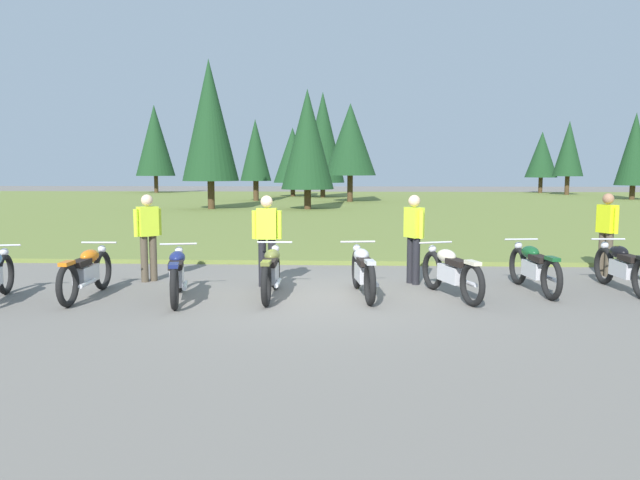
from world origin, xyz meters
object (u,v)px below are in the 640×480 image
at_px(motorcycle_navy, 177,274).
at_px(rider_in_hivis_vest, 148,232).
at_px(motorcycle_black, 623,267).
at_px(rider_with_back_turned, 267,235).
at_px(motorcycle_british_green, 534,267).
at_px(motorcycle_orange, 86,272).
at_px(motorcycle_olive, 271,271).
at_px(rider_checking_bike, 414,234).
at_px(motorcycle_cream, 451,271).
at_px(motorcycle_silver, 363,271).
at_px(rider_near_row_end, 607,229).

bearing_deg(motorcycle_navy, rider_in_hivis_vest, 121.95).
distance_m(motorcycle_black, rider_with_back_turned, 6.34).
relative_size(motorcycle_british_green, rider_with_back_turned, 1.26).
height_order(motorcycle_orange, rider_in_hivis_vest, rider_in_hivis_vest).
bearing_deg(motorcycle_black, motorcycle_navy, -171.77).
relative_size(motorcycle_olive, rider_checking_bike, 1.26).
bearing_deg(rider_with_back_turned, motorcycle_cream, -13.67).
distance_m(motorcycle_orange, rider_in_hivis_vest, 1.69).
height_order(motorcycle_navy, motorcycle_silver, same).
height_order(motorcycle_cream, rider_in_hivis_vest, rider_in_hivis_vest).
height_order(motorcycle_orange, motorcycle_navy, same).
xyz_separation_m(rider_near_row_end, rider_with_back_turned, (-6.66, -1.44, 0.00)).
xyz_separation_m(motorcycle_silver, rider_with_back_turned, (-1.73, 0.76, 0.51)).
bearing_deg(motorcycle_silver, motorcycle_olive, -174.31).
xyz_separation_m(motorcycle_olive, motorcycle_silver, (1.54, 0.15, 0.00)).
relative_size(motorcycle_british_green, rider_near_row_end, 1.26).
bearing_deg(motorcycle_orange, rider_with_back_turned, 21.10).
bearing_deg(rider_checking_bike, motorcycle_orange, -164.82).
height_order(motorcycle_cream, rider_with_back_turned, rider_with_back_turned).
xyz_separation_m(motorcycle_silver, rider_near_row_end, (4.93, 2.21, 0.51)).
bearing_deg(motorcycle_orange, motorcycle_olive, 3.66).
xyz_separation_m(motorcycle_olive, rider_in_hivis_vest, (-2.53, 1.32, 0.51)).
bearing_deg(motorcycle_black, rider_checking_bike, 171.56).
bearing_deg(rider_in_hivis_vest, motorcycle_silver, -15.96).
distance_m(motorcycle_black, rider_in_hivis_vest, 8.68).
xyz_separation_m(motorcycle_orange, motorcycle_olive, (3.08, 0.20, 0.00)).
xyz_separation_m(motorcycle_orange, rider_with_back_turned, (2.89, 1.12, 0.51)).
bearing_deg(rider_with_back_turned, motorcycle_black, -1.21).
relative_size(motorcycle_navy, motorcycle_black, 0.98).
bearing_deg(motorcycle_british_green, motorcycle_olive, -171.55).
distance_m(motorcycle_navy, motorcycle_black, 7.71).
xyz_separation_m(motorcycle_navy, rider_with_back_turned, (1.32, 1.24, 0.51)).
bearing_deg(rider_in_hivis_vest, rider_with_back_turned, -9.71).
height_order(motorcycle_cream, rider_checking_bike, rider_checking_bike).
bearing_deg(rider_near_row_end, rider_with_back_turned, -167.78).
relative_size(motorcycle_navy, motorcycle_british_green, 0.99).
relative_size(motorcycle_silver, motorcycle_black, 1.00).
bearing_deg(rider_checking_bike, motorcycle_silver, -129.73).
height_order(motorcycle_silver, rider_in_hivis_vest, rider_in_hivis_vest).
distance_m(motorcycle_orange, rider_near_row_end, 9.90).
xyz_separation_m(motorcycle_orange, rider_in_hivis_vest, (0.55, 1.52, 0.51)).
xyz_separation_m(motorcycle_black, rider_near_row_end, (0.35, 1.58, 0.51)).
relative_size(rider_checking_bike, rider_in_hivis_vest, 1.00).
height_order(motorcycle_silver, motorcycle_black, same).
bearing_deg(motorcycle_orange, motorcycle_british_green, 6.52).
bearing_deg(rider_with_back_turned, motorcycle_navy, -136.79).
bearing_deg(motorcycle_olive, rider_in_hivis_vest, 152.51).
bearing_deg(rider_checking_bike, motorcycle_olive, -152.25).
bearing_deg(motorcycle_black, motorcycle_silver, -172.15).
relative_size(motorcycle_black, rider_checking_bike, 1.26).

